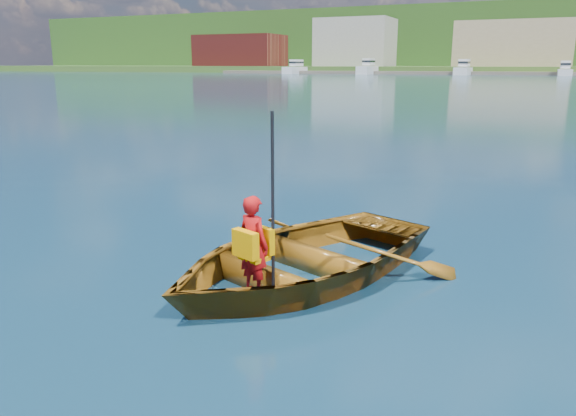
{
  "coord_description": "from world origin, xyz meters",
  "views": [
    {
      "loc": [
        3.54,
        -6.21,
        2.59
      ],
      "look_at": [
        0.84,
        -0.11,
        0.87
      ],
      "focal_mm": 35.0,
      "sensor_mm": 36.0,
      "label": 1
    }
  ],
  "objects": [
    {
      "name": "ground",
      "position": [
        0.0,
        0.0,
        0.0
      ],
      "size": [
        600.0,
        600.0,
        0.0
      ],
      "color": "#131F3C",
      "rests_on": "ground"
    },
    {
      "name": "rowboat",
      "position": [
        1.0,
        -0.11,
        0.27
      ],
      "size": [
        4.15,
        4.81,
        0.84
      ],
      "color": "#653909",
      "rests_on": "ground"
    },
    {
      "name": "child_paddler",
      "position": [
        0.82,
        -1.01,
        0.67
      ],
      "size": [
        0.48,
        0.43,
        2.02
      ],
      "color": "#AE0D0F",
      "rests_on": "ground"
    },
    {
      "name": "shoreline",
      "position": [
        0.0,
        236.61,
        10.32
      ],
      "size": [
        400.0,
        140.0,
        22.0
      ],
      "color": "#3E551F",
      "rests_on": "ground"
    },
    {
      "name": "dock",
      "position": [
        -2.99,
        148.0,
        0.4
      ],
      "size": [
        159.92,
        14.41,
        0.8
      ],
      "color": "brown",
      "rests_on": "ground"
    },
    {
      "name": "waterfront_buildings",
      "position": [
        -7.74,
        165.0,
        7.74
      ],
      "size": [
        202.0,
        16.0,
        14.0
      ],
      "color": "maroon",
      "rests_on": "ground"
    }
  ]
}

